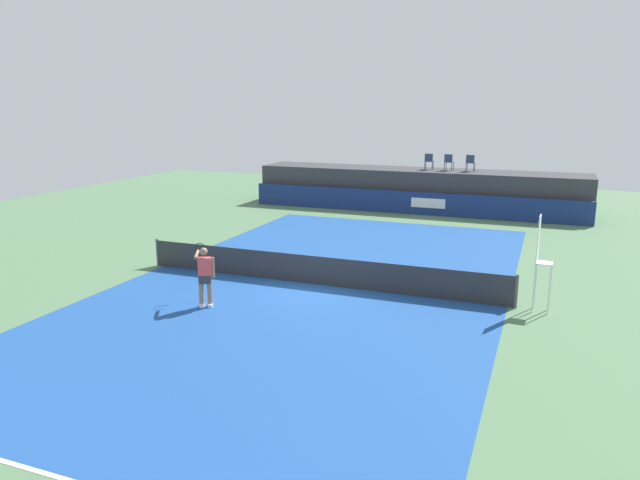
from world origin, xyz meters
name	(u,v)px	position (x,y,z in m)	size (l,w,h in m)	color
ground_plane	(346,262)	(0.00, 3.00, 0.00)	(48.00, 48.00, 0.00)	#4C704C
court_inner	(316,284)	(0.00, 0.00, 0.00)	(12.00, 22.00, 0.00)	#1C478C
line_near_baseline	(59,477)	(0.00, -10.95, 0.01)	(12.00, 0.10, 0.00)	white
sponsor_wall	(410,203)	(0.00, 13.50, 0.60)	(18.00, 0.22, 1.20)	navy
spectator_platform	(418,189)	(0.00, 15.30, 1.10)	(18.00, 2.80, 2.20)	#38383D
spectator_chair_far_left	(429,161)	(0.55, 15.35, 2.69)	(0.46, 0.46, 0.89)	#2D3D56
spectator_chair_left	(449,161)	(1.63, 15.34, 2.69)	(0.47, 0.47, 0.89)	#2D3D56
spectator_chair_center	(470,162)	(2.78, 15.33, 2.69)	(0.45, 0.45, 0.89)	#2D3D56
umpire_chair	(541,257)	(6.78, 0.01, 1.59)	(0.47, 0.47, 2.76)	white
tennis_net	(316,270)	(0.00, 0.00, 0.47)	(12.40, 0.02, 0.95)	#2D2D2D
net_post_near	(158,252)	(-6.20, 0.00, 0.50)	(0.10, 0.10, 1.00)	#4C4C51
net_post_far	(516,291)	(6.20, 0.00, 0.50)	(0.10, 0.10, 1.00)	#4C4C51
tennis_player	(205,275)	(-2.19, -3.16, 0.96)	(1.04, 1.05, 1.77)	white
tennis_ball	(318,283)	(0.05, 0.02, 0.04)	(0.07, 0.07, 0.07)	#D8EA33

